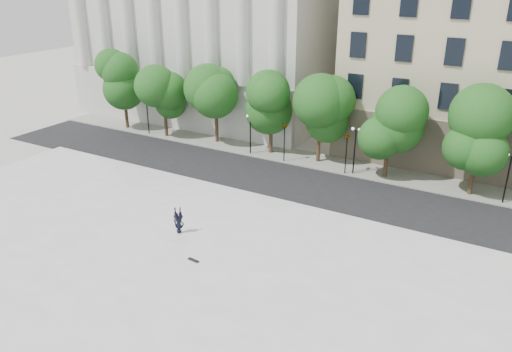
{
  "coord_description": "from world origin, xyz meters",
  "views": [
    {
      "loc": [
        18.4,
        -17.08,
        16.72
      ],
      "look_at": [
        2.87,
        10.0,
        3.82
      ],
      "focal_mm": 35.0,
      "sensor_mm": 36.0,
      "label": 1
    }
  ],
  "objects_px": {
    "traffic_light_west": "(285,125)",
    "person_lying": "(179,229)",
    "traffic_light_east": "(348,134)",
    "skateboard": "(193,260)"
  },
  "relations": [
    {
      "from": "skateboard",
      "to": "person_lying",
      "type": "bearing_deg",
      "value": 146.46
    },
    {
      "from": "traffic_light_east",
      "to": "skateboard",
      "type": "xyz_separation_m",
      "value": [
        -2.68,
        -18.77,
        -3.26
      ]
    },
    {
      "from": "traffic_light_west",
      "to": "person_lying",
      "type": "xyz_separation_m",
      "value": [
        0.47,
        -16.42,
        -2.93
      ]
    },
    {
      "from": "traffic_light_west",
      "to": "person_lying",
      "type": "height_order",
      "value": "traffic_light_west"
    },
    {
      "from": "traffic_light_east",
      "to": "person_lying",
      "type": "distance_m",
      "value": 17.6
    },
    {
      "from": "traffic_light_west",
      "to": "traffic_light_east",
      "type": "bearing_deg",
      "value": -0.0
    },
    {
      "from": "traffic_light_east",
      "to": "person_lying",
      "type": "height_order",
      "value": "traffic_light_east"
    },
    {
      "from": "person_lying",
      "to": "traffic_light_west",
      "type": "bearing_deg",
      "value": 60.72
    },
    {
      "from": "traffic_light_west",
      "to": "skateboard",
      "type": "height_order",
      "value": "traffic_light_west"
    },
    {
      "from": "traffic_light_west",
      "to": "person_lying",
      "type": "relative_size",
      "value": 2.23
    }
  ]
}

